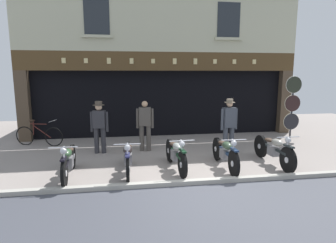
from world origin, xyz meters
name	(u,v)px	position (x,y,z in m)	size (l,w,h in m)	color
ground	(207,207)	(0.00, -0.98, -0.04)	(22.78, 22.00, 0.18)	gray
shop_facade	(157,92)	(0.00, 7.04, 1.65)	(11.08, 4.42, 5.91)	black
motorcycle_left	(68,160)	(-2.90, 1.00, 0.42)	(0.62, 1.98, 0.91)	black
motorcycle_center_left	(128,157)	(-1.47, 1.07, 0.42)	(0.62, 2.00, 0.91)	black
motorcycle_center	(176,154)	(-0.22, 1.13, 0.43)	(0.62, 1.97, 0.92)	black
motorcycle_center_right	(225,152)	(1.09, 1.04, 0.43)	(0.62, 2.04, 0.93)	black
motorcycle_right	(274,149)	(2.52, 1.12, 0.44)	(0.62, 2.07, 0.93)	black
salesman_left	(99,125)	(-2.30, 3.05, 0.92)	(0.56, 0.36, 1.65)	#2D2D33
shopkeeper_center	(145,124)	(-0.87, 3.10, 0.90)	(0.56, 0.26, 1.63)	#47423D
salesman_right	(229,124)	(1.68, 2.36, 0.95)	(0.55, 0.33, 1.73)	#3D424C
tyre_sign_pole	(292,104)	(4.54, 3.56, 1.39)	(0.62, 0.06, 2.40)	#232328
advert_board_near	(103,90)	(-2.33, 5.40, 1.85)	(0.77, 0.03, 0.95)	silver
leaning_bicycle	(39,135)	(-4.49, 4.37, 0.36)	(1.70, 0.67, 0.93)	black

